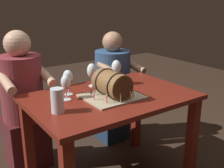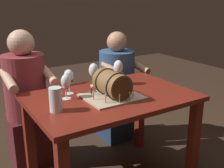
{
  "view_description": "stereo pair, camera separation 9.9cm",
  "coord_description": "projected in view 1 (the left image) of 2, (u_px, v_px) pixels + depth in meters",
  "views": [
    {
      "loc": [
        -1.1,
        -1.58,
        1.44
      ],
      "look_at": [
        -0.02,
        -0.04,
        0.85
      ],
      "focal_mm": 44.45,
      "sensor_mm": 36.0,
      "label": 1
    },
    {
      "loc": [
        -1.02,
        -1.64,
        1.44
      ],
      "look_at": [
        -0.02,
        -0.04,
        0.85
      ],
      "focal_mm": 44.45,
      "sensor_mm": 36.0,
      "label": 2
    }
  ],
  "objects": [
    {
      "name": "person_seated_left",
      "position": [
        24.0,
        106.0,
        2.34
      ],
      "size": [
        0.39,
        0.47,
        1.2
      ],
      "color": "#4C1B1E",
      "rests_on": "ground"
    },
    {
      "name": "person_seated_right",
      "position": [
        113.0,
        90.0,
        2.86
      ],
      "size": [
        0.42,
        0.5,
        1.13
      ],
      "color": "#1B2D46",
      "rests_on": "ground"
    },
    {
      "name": "wine_glass_red",
      "position": [
        68.0,
        78.0,
        2.02
      ],
      "size": [
        0.07,
        0.07,
        0.19
      ],
      "color": "white",
      "rests_on": "dining_table"
    },
    {
      "name": "wine_glass_rose",
      "position": [
        66.0,
        83.0,
        1.92
      ],
      "size": [
        0.07,
        0.07,
        0.18
      ],
      "color": "white",
      "rests_on": "dining_table"
    },
    {
      "name": "beer_pint",
      "position": [
        57.0,
        101.0,
        1.72
      ],
      "size": [
        0.08,
        0.08,
        0.16
      ],
      "color": "white",
      "rests_on": "dining_table"
    },
    {
      "name": "wine_glass_amber",
      "position": [
        116.0,
        68.0,
        2.26
      ],
      "size": [
        0.08,
        0.08,
        0.21
      ],
      "color": "white",
      "rests_on": "dining_table"
    },
    {
      "name": "wine_glass_empty",
      "position": [
        91.0,
        71.0,
        2.22
      ],
      "size": [
        0.08,
        0.08,
        0.19
      ],
      "color": "white",
      "rests_on": "dining_table"
    },
    {
      "name": "barrel_cake",
      "position": [
        112.0,
        86.0,
        1.97
      ],
      "size": [
        0.4,
        0.34,
        0.2
      ],
      "color": "tan",
      "rests_on": "dining_table"
    },
    {
      "name": "dining_table",
      "position": [
        111.0,
        111.0,
        2.08
      ],
      "size": [
        1.2,
        0.8,
        0.75
      ],
      "color": "maroon",
      "rests_on": "ground"
    }
  ]
}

